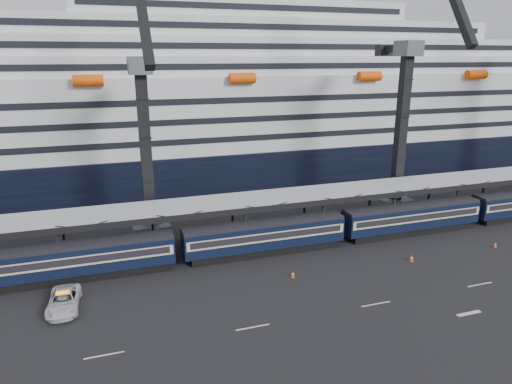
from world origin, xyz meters
TOP-DOWN VIEW (x-y plane):
  - ground at (0.00, 0.00)m, footprint 260.00×260.00m
  - lane_markings at (8.15, -5.23)m, footprint 111.00×4.27m
  - train at (-4.65, 10.00)m, footprint 133.05×3.00m
  - canopy at (0.00, 14.00)m, footprint 130.00×6.25m
  - cruise_ship at (-1.08, 45.99)m, footprint 214.09×28.84m
  - crane_dark_near at (-20.00, 18.59)m, footprint 4.50×17.75m
  - crane_dark_mid at (15.00, 17.59)m, footprint 4.50×18.24m
  - pickup_truck at (-29.32, 4.18)m, footprint 2.92×5.84m
  - traffic_cone_b at (-30.74, 3.76)m, footprint 0.36×0.36m
  - traffic_cone_c at (-7.25, 3.36)m, footprint 0.35×0.35m
  - traffic_cone_d at (6.85, 2.74)m, footprint 0.40×0.40m
  - traffic_cone_e at (18.80, 2.87)m, footprint 0.35×0.35m

SIDE VIEW (x-z plane):
  - ground at x=0.00m, z-range 0.00..0.00m
  - lane_markings at x=8.15m, z-range 0.00..0.02m
  - traffic_cone_c at x=-7.25m, z-range 0.00..0.69m
  - traffic_cone_e at x=18.80m, z-range 0.00..0.70m
  - traffic_cone_b at x=-30.74m, z-range 0.00..0.72m
  - traffic_cone_d at x=6.85m, z-range -0.01..0.80m
  - pickup_truck at x=-29.32m, z-range 0.00..1.59m
  - train at x=-4.65m, z-range 0.18..4.23m
  - canopy at x=0.00m, z-range 2.49..8.01m
  - crane_dark_near at x=-20.00m, z-range -5.61..29.47m
  - cruise_ship at x=-1.08m, z-range -4.66..29.34m
  - crane_dark_mid at x=15.00m, z-range -6.46..33.18m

